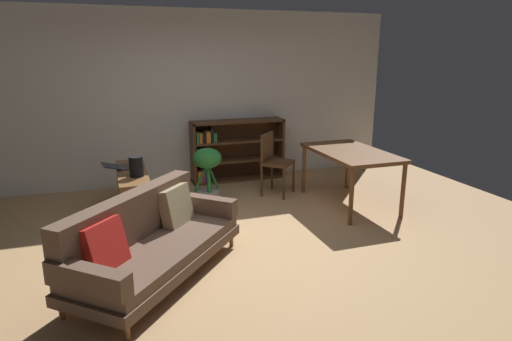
% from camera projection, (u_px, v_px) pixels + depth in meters
% --- Properties ---
extents(ground_plane, '(8.16, 8.16, 0.00)m').
position_uv_depth(ground_plane, '(240.00, 244.00, 4.80)').
color(ground_plane, tan).
extents(back_wall_panel, '(6.80, 0.10, 2.70)m').
position_uv_depth(back_wall_panel, '(190.00, 98.00, 6.92)').
color(back_wall_panel, silver).
rests_on(back_wall_panel, ground_plane).
extents(fabric_couch, '(1.83, 1.92, 0.78)m').
position_uv_depth(fabric_couch, '(150.00, 240.00, 4.04)').
color(fabric_couch, brown).
rests_on(fabric_couch, ground_plane).
extents(media_console, '(0.37, 1.35, 0.57)m').
position_uv_depth(media_console, '(134.00, 193.00, 5.65)').
color(media_console, brown).
rests_on(media_console, ground_plane).
extents(open_laptop, '(0.49, 0.38, 0.08)m').
position_uv_depth(open_laptop, '(122.00, 166.00, 5.73)').
color(open_laptop, '#333338').
rests_on(open_laptop, media_console).
extents(desk_speaker, '(0.17, 0.17, 0.25)m').
position_uv_depth(desk_speaker, '(136.00, 166.00, 5.31)').
color(desk_speaker, black).
rests_on(desk_speaker, media_console).
extents(potted_floor_plant, '(0.40, 0.52, 0.80)m').
position_uv_depth(potted_floor_plant, '(208.00, 173.00, 5.95)').
color(potted_floor_plant, '#9E9389').
rests_on(potted_floor_plant, ground_plane).
extents(dining_table, '(0.84, 1.45, 0.76)m').
position_uv_depth(dining_table, '(351.00, 156.00, 5.90)').
color(dining_table, brown).
rests_on(dining_table, ground_plane).
extents(dining_chair_near, '(0.58, 0.58, 0.91)m').
position_uv_depth(dining_chair_near, '(274.00, 159.00, 6.39)').
color(dining_chair_near, '#56351E').
rests_on(dining_chair_near, ground_plane).
extents(bookshelf, '(1.52, 0.36, 0.99)m').
position_uv_depth(bookshelf, '(231.00, 150.00, 7.15)').
color(bookshelf, '#56351E').
rests_on(bookshelf, ground_plane).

